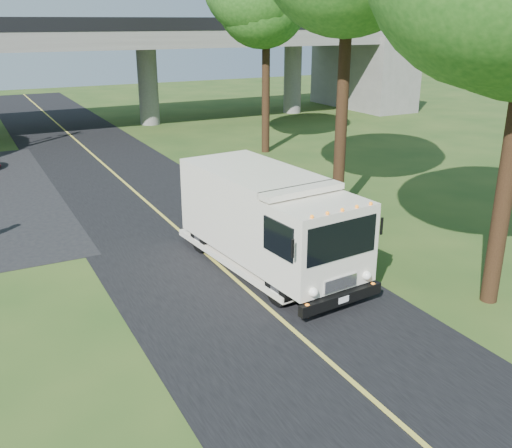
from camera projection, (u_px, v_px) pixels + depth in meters
ground at (343, 375)px, 12.12m from camera, size 120.00×120.00×0.00m
road at (179, 230)px, 20.46m from camera, size 7.00×90.00×0.02m
lane_line at (179, 230)px, 20.45m from camera, size 0.12×90.00×0.01m
overpass at (58, 62)px, 37.27m from camera, size 54.00×10.00×7.30m
step_van at (267, 218)px, 16.84m from camera, size 3.20×7.19×2.93m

